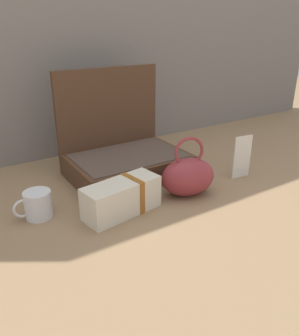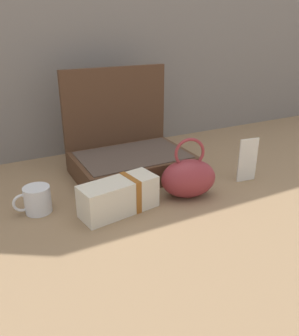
{
  "view_description": "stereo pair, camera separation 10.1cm",
  "coord_description": "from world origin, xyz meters",
  "px_view_note": "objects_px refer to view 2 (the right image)",
  "views": [
    {
      "loc": [
        -0.58,
        -0.97,
        0.59
      ],
      "look_at": [
        0.02,
        -0.02,
        0.11
      ],
      "focal_mm": 37.06,
      "sensor_mm": 36.0,
      "label": 1
    },
    {
      "loc": [
        -0.49,
        -1.02,
        0.59
      ],
      "look_at": [
        0.02,
        -0.02,
        0.11
      ],
      "focal_mm": 37.06,
      "sensor_mm": 36.0,
      "label": 2
    }
  ],
  "objects_px": {
    "coffee_mug": "(37,200)",
    "info_card_left": "(248,160)",
    "cream_toiletry_bag": "(120,196)",
    "teal_pouch_handbag": "(188,178)",
    "open_suitcase": "(128,152)"
  },
  "relations": [
    {
      "from": "cream_toiletry_bag",
      "to": "coffee_mug",
      "type": "xyz_separation_m",
      "value": [
        -0.25,
        0.12,
        -0.01
      ]
    },
    {
      "from": "open_suitcase",
      "to": "coffee_mug",
      "type": "xyz_separation_m",
      "value": [
        -0.4,
        -0.16,
        -0.04
      ]
    },
    {
      "from": "open_suitcase",
      "to": "info_card_left",
      "type": "relative_size",
      "value": 2.61
    },
    {
      "from": "teal_pouch_handbag",
      "to": "info_card_left",
      "type": "height_order",
      "value": "teal_pouch_handbag"
    },
    {
      "from": "open_suitcase",
      "to": "cream_toiletry_bag",
      "type": "height_order",
      "value": "open_suitcase"
    },
    {
      "from": "cream_toiletry_bag",
      "to": "info_card_left",
      "type": "bearing_deg",
      "value": -0.68
    },
    {
      "from": "cream_toiletry_bag",
      "to": "coffee_mug",
      "type": "bearing_deg",
      "value": 153.84
    },
    {
      "from": "open_suitcase",
      "to": "info_card_left",
      "type": "distance_m",
      "value": 0.48
    },
    {
      "from": "coffee_mug",
      "to": "info_card_left",
      "type": "bearing_deg",
      "value": -9.19
    },
    {
      "from": "teal_pouch_handbag",
      "to": "info_card_left",
      "type": "relative_size",
      "value": 1.28
    },
    {
      "from": "cream_toiletry_bag",
      "to": "coffee_mug",
      "type": "relative_size",
      "value": 2.22
    },
    {
      "from": "coffee_mug",
      "to": "info_card_left",
      "type": "height_order",
      "value": "info_card_left"
    },
    {
      "from": "cream_toiletry_bag",
      "to": "info_card_left",
      "type": "height_order",
      "value": "info_card_left"
    },
    {
      "from": "cream_toiletry_bag",
      "to": "info_card_left",
      "type": "distance_m",
      "value": 0.54
    },
    {
      "from": "teal_pouch_handbag",
      "to": "open_suitcase",
      "type": "bearing_deg",
      "value": 108.61
    }
  ]
}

